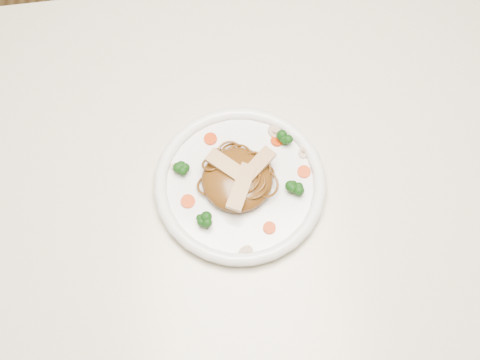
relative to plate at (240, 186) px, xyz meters
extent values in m
plane|color=#52391C|center=(0.03, 0.02, -0.76)|extent=(4.00, 4.00, 0.00)
cube|color=beige|center=(0.03, 0.02, -0.03)|extent=(1.20, 0.80, 0.04)
cylinder|color=brown|center=(-0.51, 0.36, -0.40)|extent=(0.06, 0.06, 0.71)
cylinder|color=brown|center=(0.57, 0.36, -0.40)|extent=(0.06, 0.06, 0.71)
cylinder|color=white|center=(0.00, 0.00, 0.00)|extent=(0.31, 0.31, 0.02)
ellipsoid|color=#603612|center=(0.00, 0.00, 0.02)|extent=(0.14, 0.14, 0.04)
cube|color=tan|center=(0.03, 0.01, 0.04)|extent=(0.07, 0.06, 0.01)
cube|color=tan|center=(-0.02, 0.01, 0.04)|extent=(0.07, 0.07, 0.01)
cube|color=tan|center=(0.00, -0.02, 0.04)|extent=(0.06, 0.08, 0.01)
cylinder|color=#DD3E08|center=(0.07, 0.07, 0.01)|extent=(0.02, 0.02, 0.00)
cylinder|color=#DD3E08|center=(-0.08, -0.02, 0.01)|extent=(0.03, 0.03, 0.00)
cylinder|color=#DD3E08|center=(0.10, 0.01, 0.01)|extent=(0.02, 0.02, 0.00)
cylinder|color=#DD3E08|center=(-0.04, 0.08, 0.01)|extent=(0.03, 0.03, 0.00)
cylinder|color=#DD3E08|center=(0.03, -0.08, 0.01)|extent=(0.02, 0.02, 0.00)
cylinder|color=beige|center=(-0.01, -0.11, 0.01)|extent=(0.03, 0.03, 0.01)
cylinder|color=beige|center=(0.11, 0.04, 0.01)|extent=(0.03, 0.03, 0.01)
cylinder|color=beige|center=(-0.09, 0.04, 0.01)|extent=(0.03, 0.03, 0.01)
cylinder|color=beige|center=(0.07, 0.08, 0.01)|extent=(0.04, 0.04, 0.01)
camera|label=1|loc=(-0.05, -0.39, 0.90)|focal=46.61mm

